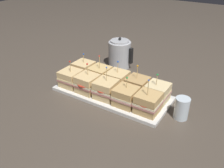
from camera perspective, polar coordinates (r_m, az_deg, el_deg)
The scene contains 14 objects.
ground_plane at distance 1.33m, azimuth 0.00°, elevation -2.59°, with size 6.00×6.00×0.00m, color #4C4238.
serving_platter at distance 1.32m, azimuth 0.00°, elevation -2.26°, with size 0.64×0.28×0.02m.
sandwich_front_far_left at distance 1.38m, azimuth -9.88°, elevation 1.38°, with size 0.12×0.12×0.16m.
sandwich_front_left at distance 1.31m, azimuth -5.94°, elevation 0.12°, with size 0.12×0.12×0.17m.
sandwich_front_center at distance 1.25m, azimuth -1.50°, elevation -1.25°, with size 0.12×0.12×0.18m.
sandwich_front_right at distance 1.20m, azimuth 3.36°, elevation -2.97°, with size 0.12×0.12×0.15m.
sandwich_front_far_right at distance 1.15m, azimuth 8.62°, elevation -4.54°, with size 0.12×0.12×0.18m.
sandwich_back_far_left at distance 1.47m, azimuth -6.79°, elevation 3.42°, with size 0.12×0.12×0.16m.
sandwich_back_left at distance 1.40m, azimuth -2.91°, elevation 2.17°, with size 0.12×0.12×0.18m.
sandwich_back_center at distance 1.34m, azimuth 1.34°, elevation 0.94°, with size 0.12×0.12×0.17m.
sandwich_back_right at distance 1.29m, azimuth 6.09°, elevation -0.44°, with size 0.12×0.12×0.17m.
sandwich_back_far_right at distance 1.25m, azimuth 10.92°, elevation -1.99°, with size 0.12×0.12×0.16m.
kettle_steel at distance 1.62m, azimuth 1.87°, elevation 7.29°, with size 0.17×0.15×0.21m.
drinking_glass at distance 1.17m, azimuth 16.39°, elevation -5.65°, with size 0.07×0.07×0.11m.
Camera 1 is at (0.60, -0.95, 0.70)m, focal length 38.00 mm.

